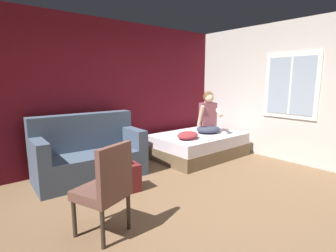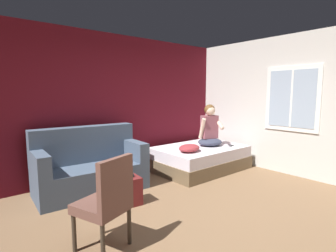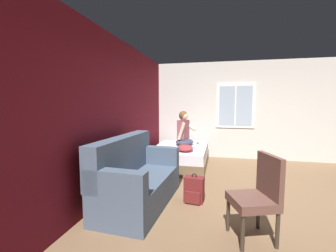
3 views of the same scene
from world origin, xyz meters
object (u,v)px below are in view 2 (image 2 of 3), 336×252
at_px(bed, 200,158).
at_px(side_chair, 107,200).
at_px(backpack, 132,190).
at_px(cell_phone, 231,146).
at_px(couch, 90,167).
at_px(person_seated, 210,129).
at_px(throw_pillow, 189,148).

xyz_separation_m(bed, side_chair, (-2.81, -1.38, 0.30)).
bearing_deg(backpack, cell_phone, 4.16).
distance_m(couch, side_chair, 1.77).
distance_m(bed, backpack, 2.08).
distance_m(bed, person_seated, 0.65).
bearing_deg(person_seated, couch, 171.98).
bearing_deg(person_seated, bed, 169.10).
bearing_deg(bed, side_chair, -153.89).
height_order(couch, person_seated, person_seated).
relative_size(bed, backpack, 4.12).
bearing_deg(backpack, throw_pillow, 13.88).
xyz_separation_m(bed, cell_phone, (0.57, -0.38, 0.25)).
bearing_deg(person_seated, cell_phone, -45.59).
bearing_deg(side_chair, throw_pillow, 27.14).
bearing_deg(couch, side_chair, -107.86).
bearing_deg(person_seated, throw_pillow, -169.10).
relative_size(couch, side_chair, 1.78).
distance_m(side_chair, throw_pillow, 2.60).
xyz_separation_m(couch, cell_phone, (2.83, -0.68, 0.09)).
bearing_deg(throw_pillow, couch, 164.37).
bearing_deg(bed, cell_phone, -33.53).
xyz_separation_m(bed, backpack, (-2.01, -0.56, -0.04)).
bearing_deg(cell_phone, person_seated, 41.04).
height_order(bed, backpack, bed).
distance_m(backpack, throw_pillow, 1.60).
distance_m(person_seated, cell_phone, 0.58).
relative_size(backpack, throw_pillow, 0.95).
bearing_deg(throw_pillow, side_chair, -152.86).
height_order(person_seated, throw_pillow, person_seated).
height_order(bed, person_seated, person_seated).
xyz_separation_m(couch, backpack, (0.26, -0.87, -0.20)).
height_order(side_chair, person_seated, person_seated).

